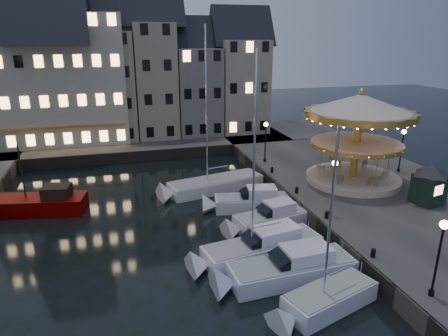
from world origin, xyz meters
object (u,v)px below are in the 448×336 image
object	(u,v)px
motorboat_a	(322,302)
carousel	(359,122)
ticket_kiosk	(430,177)
motorboat_b	(285,270)
bollard_c	(297,190)
streetlamp_d	(402,144)
red_fishing_boat	(42,204)
motorboat_c	(257,249)
motorboat_e	(248,202)
streetlamp_c	(266,136)
bollard_b	(327,214)
streetlamp_a	(440,248)
bollard_a	(373,252)
motorboat_f	(210,186)
motorboat_d	(266,220)
streetlamp_b	(334,180)
bollard_d	(272,169)

from	to	relation	value
motorboat_a	carousel	distance (m)	18.59
ticket_kiosk	motorboat_b	bearing A→B (deg)	-160.91
bollard_c	motorboat_a	world-z (taller)	motorboat_a
streetlamp_d	motorboat_b	size ratio (longest dim) A/B	0.48
red_fishing_boat	carousel	distance (m)	27.51
motorboat_c	motorboat_e	size ratio (longest dim) A/B	1.63
red_fishing_boat	carousel	size ratio (longest dim) A/B	0.80
streetlamp_c	bollard_b	xyz separation A→B (m)	(-0.60, -14.00, -2.41)
streetlamp_a	motorboat_c	xyz separation A→B (m)	(-6.50, 7.74, -3.34)
bollard_a	carousel	world-z (taller)	carousel
bollard_b	carousel	distance (m)	10.22
bollard_b	red_fishing_boat	bearing A→B (deg)	154.61
bollard_a	motorboat_e	bearing A→B (deg)	109.90
streetlamp_a	ticket_kiosk	xyz separation A→B (m)	(8.30, 9.87, -0.55)
bollard_b	motorboat_f	world-z (taller)	motorboat_f
motorboat_d	streetlamp_a	bearing A→B (deg)	-69.22
bollard_c	ticket_kiosk	size ratio (longest dim) A/B	0.16
bollard_a	motorboat_d	bearing A→B (deg)	116.59
motorboat_b	streetlamp_d	bearing A→B (deg)	35.15
streetlamp_a	streetlamp_b	distance (m)	10.00
motorboat_a	carousel	world-z (taller)	motorboat_a
motorboat_a	motorboat_f	bearing A→B (deg)	95.21
streetlamp_d	bollard_a	bearing A→B (deg)	-132.47
streetlamp_d	bollard_d	size ratio (longest dim) A/B	7.32
motorboat_f	motorboat_e	bearing A→B (deg)	-67.32
streetlamp_c	bollard_b	world-z (taller)	streetlamp_c
bollard_a	motorboat_f	world-z (taller)	motorboat_f
streetlamp_d	bollard_c	bearing A→B (deg)	-168.14
ticket_kiosk	motorboat_f	bearing A→B (deg)	145.81
bollard_a	bollard_c	bearing A→B (deg)	90.00
streetlamp_c	motorboat_c	world-z (taller)	motorboat_c
bollard_c	motorboat_f	world-z (taller)	motorboat_f
bollard_c	bollard_d	xyz separation A→B (m)	(0.00, 5.50, 0.00)
streetlamp_a	bollard_c	distance (m)	14.71
streetlamp_d	bollard_c	xyz separation A→B (m)	(-11.90, -2.50, -2.41)
bollard_c	motorboat_b	xyz separation A→B (m)	(-5.13, -9.49, -0.96)
streetlamp_b	red_fishing_boat	distance (m)	23.26
streetlamp_a	streetlamp_d	size ratio (longest dim) A/B	1.00
motorboat_c	red_fishing_boat	distance (m)	18.57
streetlamp_b	motorboat_b	xyz separation A→B (m)	(-5.73, -4.99, -3.37)
carousel	red_fishing_boat	bearing A→B (deg)	172.77
streetlamp_c	motorboat_f	xyz separation A→B (m)	(-6.68, -3.45, -3.49)
motorboat_f	carousel	world-z (taller)	motorboat_f
bollard_d	carousel	distance (m)	9.02
bollard_d	red_fishing_boat	world-z (taller)	red_fishing_boat
streetlamp_a	carousel	size ratio (longest dim) A/B	0.44
streetlamp_c	motorboat_a	bearing A→B (deg)	-103.07
motorboat_e	carousel	world-z (taller)	carousel
motorboat_b	motorboat_e	distance (m)	10.25
motorboat_c	red_fishing_boat	xyz separation A→B (m)	(-14.59, 11.48, 0.02)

